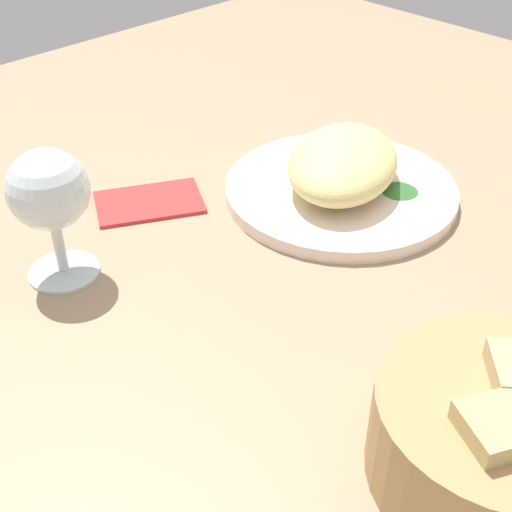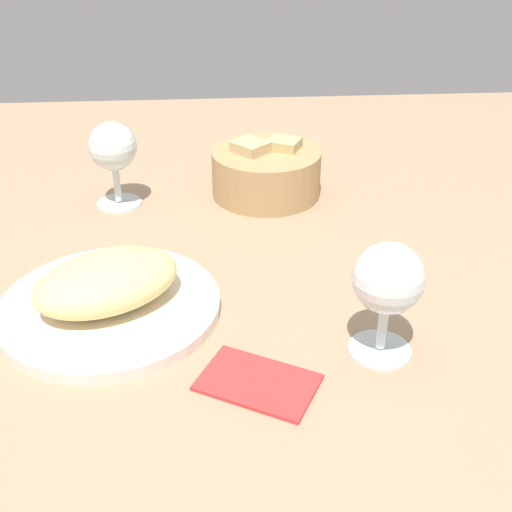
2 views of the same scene
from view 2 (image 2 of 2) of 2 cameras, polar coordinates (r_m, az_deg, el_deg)
The scene contains 8 objects.
ground_plane at distance 81.69cm, azimuth -3.02°, elevation -1.20°, with size 140.00×140.00×2.00cm, color tan.
plate at distance 73.61cm, azimuth -12.84°, elevation -4.39°, with size 24.56×24.56×1.40cm, color white.
omelette at distance 71.78cm, azimuth -13.14°, elevation -2.20°, with size 16.18×11.10×5.30cm, color #E5D682.
lettuce_garnish at distance 77.75cm, azimuth -14.96°, elevation -1.53°, with size 3.89×3.89×1.15cm, color #3A7B3A.
bread_basket at distance 97.66cm, azimuth 0.91°, elevation 7.52°, with size 16.35×16.35×8.53cm.
wine_glass_near at distance 63.14cm, azimuth 11.61°, elevation -2.42°, with size 7.10×7.10×12.40cm.
wine_glass_far at distance 94.79cm, azimuth -12.57°, elevation 9.09°, with size 6.96×6.96×12.57cm.
folded_napkin at distance 62.60cm, azimuth 0.17°, elevation -11.01°, with size 11.00×7.00×0.80cm, color red.
Camera 2 is at (-0.62, -69.49, 41.94)cm, focal length 45.07 mm.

